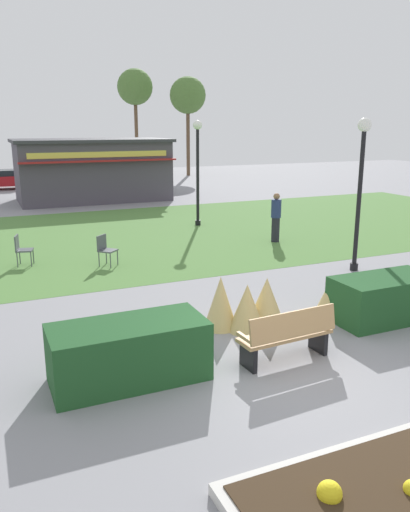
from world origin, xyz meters
TOP-DOWN VIEW (x-y plane):
  - ground_plane at (0.00, 0.00)m, footprint 80.00×80.00m
  - lawn_patch at (0.00, 11.57)m, footprint 36.00×12.00m
  - park_bench at (0.32, 0.52)m, footprint 1.73×0.63m
  - hedge_left at (-2.32, 0.97)m, footprint 2.43×1.10m
  - hedge_right at (3.22, 1.37)m, footprint 2.21×1.10m
  - ornamental_grass_behind_left at (2.27, 1.88)m, footprint 0.76×0.76m
  - ornamental_grass_behind_right at (-0.07, 2.33)m, footprint 0.67×0.67m
  - ornamental_grass_behind_center at (0.34, 2.00)m, footprint 0.74×0.74m
  - ornamental_grass_behind_far at (0.80, 2.04)m, footprint 0.80×0.80m
  - lamppost_mid at (5.13, 4.59)m, footprint 0.36×0.36m
  - lamppost_far at (3.71, 12.41)m, footprint 0.36×0.36m
  - trash_bin at (-3.16, 0.73)m, footprint 0.52×0.52m
  - food_kiosk at (1.38, 21.33)m, footprint 7.98×4.58m
  - cafe_chair_west at (-3.30, 8.84)m, footprint 0.54×0.54m
  - cafe_chair_center at (-1.10, 7.86)m, footprint 0.62×0.62m
  - person_strolling at (5.00, 8.56)m, footprint 0.34×0.34m
  - parked_car_west_slot at (-2.71, 28.38)m, footprint 4.28×2.21m
  - tree_left_bg at (7.80, 34.73)m, footprint 2.80×2.80m
  - tree_right_bg at (11.20, 32.00)m, footprint 2.80×2.80m

SIDE VIEW (x-z plane):
  - ground_plane at x=0.00m, z-range 0.00..0.00m
  - lawn_patch at x=0.00m, z-range 0.00..0.01m
  - trash_bin at x=-3.16m, z-range 0.00..0.86m
  - hedge_right at x=3.22m, z-range 0.00..0.92m
  - ornamental_grass_behind_left at x=2.27m, z-range 0.00..0.93m
  - ornamental_grass_behind_center at x=0.34m, z-range 0.00..0.95m
  - hedge_left at x=-2.32m, z-range 0.00..0.95m
  - park_bench at x=0.32m, z-range 0.01..0.96m
  - ornamental_grass_behind_far at x=0.80m, z-range 0.00..1.01m
  - cafe_chair_west at x=-3.30m, z-range 0.08..0.97m
  - cafe_chair_center at x=-1.10m, z-range 0.08..0.97m
  - ornamental_grass_behind_right at x=-0.07m, z-range 0.00..1.06m
  - parked_car_west_slot at x=-2.71m, z-range 0.04..1.24m
  - person_strolling at x=5.00m, z-range 0.02..1.71m
  - food_kiosk at x=1.38m, z-range 0.01..3.24m
  - lamppost_mid at x=5.13m, z-range 0.54..4.65m
  - lamppost_far at x=3.71m, z-range 0.54..4.65m
  - tree_right_bg at x=11.20m, z-range 2.32..9.88m
  - tree_left_bg at x=7.80m, z-range 2.65..10.91m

